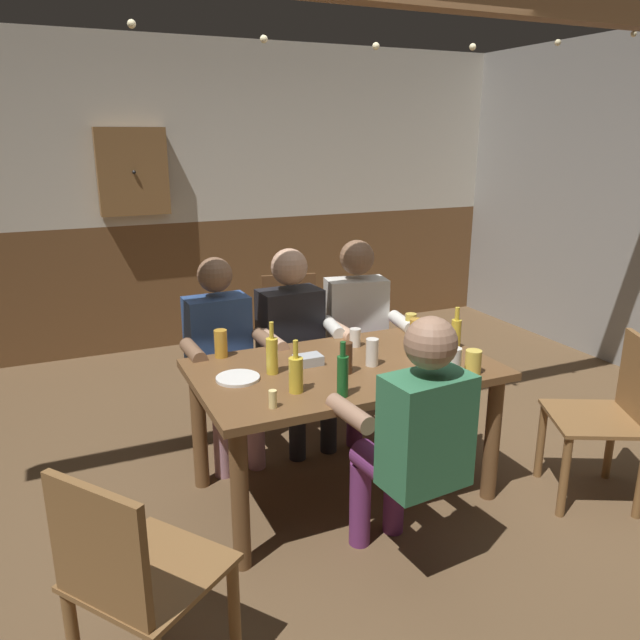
# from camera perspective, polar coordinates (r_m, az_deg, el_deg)

# --- Properties ---
(ground_plane) EXTENTS (7.03, 7.03, 0.00)m
(ground_plane) POSITION_cam_1_polar(r_m,az_deg,el_deg) (3.48, 2.27, -15.54)
(ground_plane) COLOR brown
(back_wall_upper) EXTENTS (5.86, 0.12, 1.52)m
(back_wall_upper) POSITION_cam_1_polar(r_m,az_deg,el_deg) (5.67, -11.14, 16.56)
(back_wall_upper) COLOR beige
(back_wall_wainscot) EXTENTS (5.86, 0.12, 1.11)m
(back_wall_wainscot) POSITION_cam_1_polar(r_m,az_deg,el_deg) (5.82, -10.42, 3.52)
(back_wall_wainscot) COLOR brown
(back_wall_wainscot) RESTS_ON ground_plane
(dining_table) EXTENTS (1.52, 0.90, 0.72)m
(dining_table) POSITION_cam_1_polar(r_m,az_deg,el_deg) (3.21, 2.20, -6.02)
(dining_table) COLOR brown
(dining_table) RESTS_ON ground_plane
(person_0) EXTENTS (0.51, 0.50, 1.19)m
(person_0) POSITION_cam_1_polar(r_m,az_deg,el_deg) (3.64, -8.95, -2.80)
(person_0) COLOR #2D4C84
(person_0) RESTS_ON ground_plane
(person_1) EXTENTS (0.53, 0.52, 1.20)m
(person_1) POSITION_cam_1_polar(r_m,az_deg,el_deg) (3.78, -2.33, -1.58)
(person_1) COLOR black
(person_1) RESTS_ON ground_plane
(person_2) EXTENTS (0.56, 0.55, 1.22)m
(person_2) POSITION_cam_1_polar(r_m,az_deg,el_deg) (3.95, 3.63, -0.70)
(person_2) COLOR silver
(person_2) RESTS_ON ground_plane
(person_3) EXTENTS (0.52, 0.54, 1.18)m
(person_3) POSITION_cam_1_polar(r_m,az_deg,el_deg) (2.66, 8.62, -10.30)
(person_3) COLOR #33724C
(person_3) RESTS_ON ground_plane
(chair_empty_near_right) EXTENTS (0.51, 0.51, 0.88)m
(chair_empty_near_right) POSITION_cam_1_polar(r_m,az_deg,el_deg) (4.50, -2.54, -1.17)
(chair_empty_near_right) COLOR brown
(chair_empty_near_right) RESTS_ON ground_plane
(chair_empty_near_left) EXTENTS (0.59, 0.59, 0.88)m
(chair_empty_near_left) POSITION_cam_1_polar(r_m,az_deg,el_deg) (3.55, 25.12, -7.83)
(chair_empty_near_left) COLOR brown
(chair_empty_near_left) RESTS_ON ground_plane
(chair_empty_far_end) EXTENTS (0.62, 0.62, 0.88)m
(chair_empty_far_end) POSITION_cam_1_polar(r_m,az_deg,el_deg) (2.25, -16.80, -21.88)
(chair_empty_far_end) COLOR brown
(chair_empty_far_end) RESTS_ON ground_plane
(table_candle) EXTENTS (0.04, 0.04, 0.08)m
(table_candle) POSITION_cam_1_polar(r_m,az_deg,el_deg) (2.70, -4.35, -7.24)
(table_candle) COLOR #F9E08C
(table_candle) RESTS_ON dining_table
(condiment_caddy) EXTENTS (0.14, 0.10, 0.05)m
(condiment_caddy) POSITION_cam_1_polar(r_m,az_deg,el_deg) (3.18, -1.10, -3.69)
(condiment_caddy) COLOR #B2B7BC
(condiment_caddy) RESTS_ON dining_table
(plate_0) EXTENTS (0.21, 0.21, 0.01)m
(plate_0) POSITION_cam_1_polar(r_m,az_deg,el_deg) (3.02, -7.54, -5.31)
(plate_0) COLOR white
(plate_0) RESTS_ON dining_table
(bottle_0) EXTENTS (0.06, 0.06, 0.23)m
(bottle_0) POSITION_cam_1_polar(r_m,az_deg,el_deg) (3.50, 12.37, -1.07)
(bottle_0) COLOR gold
(bottle_0) RESTS_ON dining_table
(bottle_1) EXTENTS (0.07, 0.07, 0.25)m
(bottle_1) POSITION_cam_1_polar(r_m,az_deg,el_deg) (2.83, -2.23, -4.93)
(bottle_1) COLOR gold
(bottle_1) RESTS_ON dining_table
(bottle_2) EXTENTS (0.06, 0.06, 0.26)m
(bottle_2) POSITION_cam_1_polar(r_m,az_deg,el_deg) (3.05, -4.42, -3.19)
(bottle_2) COLOR gold
(bottle_2) RESTS_ON dining_table
(bottle_3) EXTENTS (0.05, 0.05, 0.26)m
(bottle_3) POSITION_cam_1_polar(r_m,az_deg,el_deg) (2.78, 2.09, -5.00)
(bottle_3) COLOR #195923
(bottle_3) RESTS_ON dining_table
(pint_glass_0) EXTENTS (0.06, 0.06, 0.14)m
(pint_glass_0) POSITION_cam_1_polar(r_m,az_deg,el_deg) (3.17, 4.80, -2.96)
(pint_glass_0) COLOR white
(pint_glass_0) RESTS_ON dining_table
(pint_glass_1) EXTENTS (0.08, 0.08, 0.15)m
(pint_glass_1) POSITION_cam_1_polar(r_m,az_deg,el_deg) (3.07, 12.12, -3.85)
(pint_glass_1) COLOR white
(pint_glass_1) RESTS_ON dining_table
(pint_glass_2) EXTENTS (0.07, 0.07, 0.12)m
(pint_glass_2) POSITION_cam_1_polar(r_m,az_deg,el_deg) (3.35, 8.61, -2.23)
(pint_glass_2) COLOR white
(pint_glass_2) RESTS_ON dining_table
(pint_glass_3) EXTENTS (0.07, 0.07, 0.10)m
(pint_glass_3) POSITION_cam_1_polar(r_m,az_deg,el_deg) (3.77, 8.33, -0.16)
(pint_glass_3) COLOR #E5C64C
(pint_glass_3) RESTS_ON dining_table
(pint_glass_4) EXTENTS (0.07, 0.07, 0.15)m
(pint_glass_4) POSITION_cam_1_polar(r_m,az_deg,el_deg) (3.31, -9.08, -2.15)
(pint_glass_4) COLOR gold
(pint_glass_4) RESTS_ON dining_table
(pint_glass_5) EXTENTS (0.06, 0.06, 0.16)m
(pint_glass_5) POSITION_cam_1_polar(r_m,az_deg,el_deg) (3.06, 2.40, -3.48)
(pint_glass_5) COLOR #4C2D19
(pint_glass_5) RESTS_ON dining_table
(pint_glass_6) EXTENTS (0.07, 0.07, 0.13)m
(pint_glass_6) POSITION_cam_1_polar(r_m,az_deg,el_deg) (3.58, 8.78, -0.89)
(pint_glass_6) COLOR gold
(pint_glass_6) RESTS_ON dining_table
(pint_glass_7) EXTENTS (0.06, 0.06, 0.10)m
(pint_glass_7) POSITION_cam_1_polar(r_m,az_deg,el_deg) (3.45, 3.24, -1.61)
(pint_glass_7) COLOR white
(pint_glass_7) RESTS_ON dining_table
(pint_glass_8) EXTENTS (0.08, 0.08, 0.12)m
(pint_glass_8) POSITION_cam_1_polar(r_m,az_deg,el_deg) (3.15, 13.87, -3.75)
(pint_glass_8) COLOR #E5C64C
(pint_glass_8) RESTS_ON dining_table
(wall_dart_cabinet) EXTENTS (0.56, 0.15, 0.70)m
(wall_dart_cabinet) POSITION_cam_1_polar(r_m,az_deg,el_deg) (5.44, -16.80, 12.89)
(wall_dart_cabinet) COLOR brown
(string_lights) EXTENTS (4.14, 0.04, 0.19)m
(string_lights) POSITION_cam_1_polar(r_m,az_deg,el_deg) (3.25, 0.19, 25.23)
(string_lights) COLOR #F9EAB2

